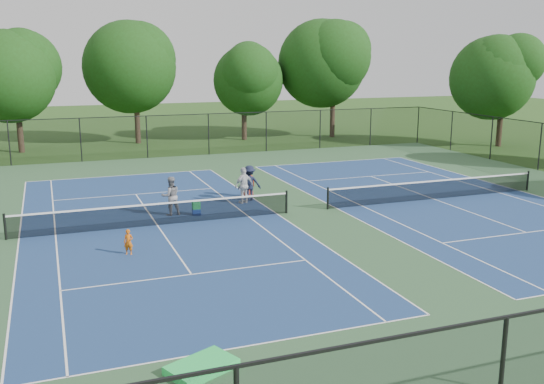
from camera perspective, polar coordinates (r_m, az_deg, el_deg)
name	(u,v)px	position (r m, az deg, el deg)	size (l,w,h in m)	color
ground	(307,211)	(28.33, 3.34, -1.82)	(140.00, 140.00, 0.00)	#234716
court_pad	(307,211)	(28.33, 3.34, -1.82)	(36.00, 36.00, 0.01)	#305737
tennis_court_left	(157,223)	(26.35, -10.75, -2.92)	(12.00, 23.83, 1.07)	navy
tennis_court_right	(434,197)	(31.72, 15.00, -0.49)	(12.00, 23.83, 1.07)	navy
perimeter_fence	(308,178)	(27.97, 3.38, 1.36)	(36.08, 36.08, 3.02)	black
tree_back_a	(15,71)	(49.13, -23.07, 10.43)	(6.80, 6.80, 9.15)	#2D2116
tree_back_b	(134,63)	(51.58, -12.82, 11.78)	(7.60, 7.60, 10.03)	#2D2116
tree_back_c	(244,76)	(52.64, -2.68, 10.87)	(6.00, 6.00, 8.40)	#2D2116
tree_back_d	(334,60)	(54.69, 5.83, 12.29)	(7.80, 7.80, 10.37)	#2D2116
tree_side_e	(504,73)	(51.90, 21.00, 10.41)	(6.60, 6.60, 8.87)	#2D2116
child_player	(128,242)	(22.66, -13.36, -4.61)	(0.35, 0.23, 0.95)	#D65F0E
instructor	(171,196)	(27.78, -9.51, -0.37)	(0.87, 0.68, 1.78)	gray
bystander_a	(244,185)	(29.68, -2.66, 0.63)	(1.05, 0.44, 1.79)	silver
bystander_b	(249,183)	(30.24, -2.14, 0.84)	(1.15, 0.66, 1.78)	#171C32
bystander_c	(248,182)	(31.01, -2.29, 0.94)	(0.77, 0.50, 1.57)	maroon
ball_crate	(196,212)	(27.79, -7.13, -1.88)	(0.37, 0.31, 0.29)	#163A9C
ball_hopper	(196,205)	(27.71, -7.15, -1.21)	(0.34, 0.28, 0.38)	green
green_tarp	(202,367)	(14.53, -6.64, -16.02)	(1.53, 0.95, 0.19)	#1BBE55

